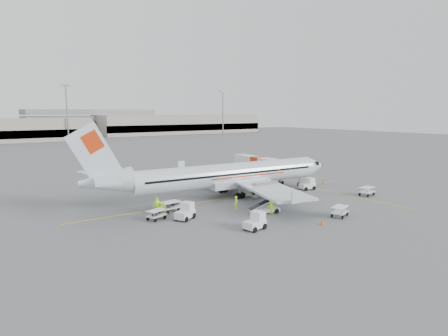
{
  "coord_description": "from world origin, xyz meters",
  "views": [
    {
      "loc": [
        -29.32,
        -40.17,
        11.45
      ],
      "look_at": [
        0.0,
        2.0,
        3.8
      ],
      "focal_mm": 30.0,
      "sensor_mm": 36.0,
      "label": 1
    }
  ],
  "objects_px": {
    "jet_bridge": "(258,168)",
    "aircraft": "(231,159)",
    "belt_loader": "(265,203)",
    "tug_aft": "(185,211)",
    "tug_mid": "(255,221)",
    "tug_fore": "(307,184)"
  },
  "relations": [
    {
      "from": "jet_bridge",
      "to": "aircraft",
      "type": "bearing_deg",
      "value": -145.78
    },
    {
      "from": "aircraft",
      "to": "tug_aft",
      "type": "height_order",
      "value": "aircraft"
    },
    {
      "from": "aircraft",
      "to": "tug_aft",
      "type": "relative_size",
      "value": 15.97
    },
    {
      "from": "aircraft",
      "to": "belt_loader",
      "type": "distance_m",
      "value": 10.51
    },
    {
      "from": "tug_mid",
      "to": "tug_aft",
      "type": "distance_m",
      "value": 8.07
    },
    {
      "from": "tug_mid",
      "to": "belt_loader",
      "type": "bearing_deg",
      "value": 28.63
    },
    {
      "from": "aircraft",
      "to": "tug_fore",
      "type": "xyz_separation_m",
      "value": [
        11.74,
        -3.16,
        -4.23
      ]
    },
    {
      "from": "aircraft",
      "to": "tug_fore",
      "type": "distance_m",
      "value": 12.88
    },
    {
      "from": "belt_loader",
      "to": "tug_aft",
      "type": "relative_size",
      "value": 1.86
    },
    {
      "from": "tug_mid",
      "to": "tug_aft",
      "type": "bearing_deg",
      "value": 107.89
    },
    {
      "from": "aircraft",
      "to": "tug_mid",
      "type": "distance_m",
      "value": 15.89
    },
    {
      "from": "tug_mid",
      "to": "tug_aft",
      "type": "xyz_separation_m",
      "value": [
        -3.94,
        7.04,
        0.03
      ]
    },
    {
      "from": "belt_loader",
      "to": "tug_aft",
      "type": "xyz_separation_m",
      "value": [
        -8.83,
        2.94,
        -0.27
      ]
    },
    {
      "from": "tug_aft",
      "to": "belt_loader",
      "type": "bearing_deg",
      "value": -47.8
    },
    {
      "from": "belt_loader",
      "to": "tug_aft",
      "type": "distance_m",
      "value": 9.31
    },
    {
      "from": "aircraft",
      "to": "tug_fore",
      "type": "relative_size",
      "value": 16.32
    },
    {
      "from": "aircraft",
      "to": "jet_bridge",
      "type": "xyz_separation_m",
      "value": [
        11.24,
        7.56,
        -3.14
      ]
    },
    {
      "from": "belt_loader",
      "to": "tug_fore",
      "type": "xyz_separation_m",
      "value": [
        13.86,
        6.35,
        -0.29
      ]
    },
    {
      "from": "belt_loader",
      "to": "tug_fore",
      "type": "distance_m",
      "value": 15.25
    },
    {
      "from": "tug_fore",
      "to": "tug_aft",
      "type": "xyz_separation_m",
      "value": [
        -22.69,
        -3.41,
        0.02
      ]
    },
    {
      "from": "tug_aft",
      "to": "aircraft",
      "type": "bearing_deg",
      "value": 1.59
    },
    {
      "from": "aircraft",
      "to": "tug_aft",
      "type": "distance_m",
      "value": 13.45
    }
  ]
}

